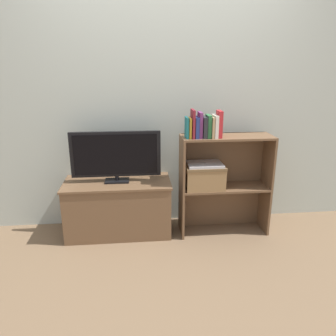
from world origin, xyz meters
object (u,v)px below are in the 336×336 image
Objects in this scene: book_mustard at (190,128)px; laptop at (205,164)px; book_navy at (196,127)px; book_tan at (212,127)px; book_maroon at (193,124)px; tv at (116,155)px; book_teal at (187,128)px; book_crimson at (219,124)px; book_ivory at (215,126)px; book_plum at (200,125)px; book_forest at (208,126)px; tv_stand at (118,207)px; storage_basket_left at (204,175)px; book_charcoal at (204,127)px.

book_mustard is 0.55× the size of laptop.
book_navy is 0.14m from book_tan.
book_mustard is 0.72× the size of book_maroon.
book_mustard is 0.04m from book_maroon.
book_teal reaches higher than tv.
book_navy is at bearing 180.00° from book_crimson.
book_ivory is (0.88, -0.12, 0.27)m from tv.
book_crimson is (0.07, -0.00, 0.03)m from book_tan.
book_teal reaches higher than laptop.
book_teal is at bearing -10.63° from tv.
book_navy is at bearing 0.00° from book_teal.
laptop is at bearing -6.20° from tv.
book_plum is at bearing 0.00° from book_navy.
book_navy is 0.11m from book_forest.
book_tan is 0.07m from book_crimson.
book_plum is (0.74, -0.12, 0.80)m from tv_stand.
storage_basket_left is at bearing 164.49° from book_crimson.
book_crimson is (0.10, -0.00, 0.02)m from book_forest.
book_teal is at bearing -180.00° from book_forest.
book_teal is 0.03m from book_mustard.
book_ivory reaches higher than book_tan.
book_plum is 0.70× the size of laptop.
laptop is at bearing 164.49° from book_crimson.
book_charcoal is 0.93× the size of book_ivory.
book_teal is at bearing 180.00° from book_navy.
book_navy is 0.51× the size of storage_basket_left.
book_tan reaches higher than storage_basket_left.
tv_stand is at bearing 172.26° from book_ivory.
book_maroon is 1.35× the size of book_tan.
storage_basket_left is (-0.07, 0.03, -0.46)m from book_ivory.
tv_stand is at bearing 169.63° from book_mustard.
laptop is (-0.00, 0.00, 0.11)m from storage_basket_left.
book_mustard is at bearing -180.00° from book_tan.
book_mustard is at bearing -180.00° from book_navy.
book_teal is 0.99× the size of book_navy.
book_charcoal is 0.57× the size of laptop.
tv reaches higher than laptop.
book_ivory is (0.10, 0.00, 0.01)m from book_charcoal.
book_crimson is (0.29, 0.00, 0.03)m from book_teal.
book_tan is at bearing 180.00° from book_crimson.
book_charcoal reaches higher than tv.
laptop is (0.18, 0.03, -0.35)m from book_teal.
book_teal is 0.12m from book_plum.
tv_stand is at bearing 170.88° from book_plum.
book_teal is 0.74× the size of book_maroon.
book_crimson is at bearing -7.45° from tv_stand.
book_charcoal reaches higher than laptop.
book_tan is 0.57× the size of laptop.
laptop is at bearing 11.45° from book_mustard.
book_maroon is 0.50m from storage_basket_left.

